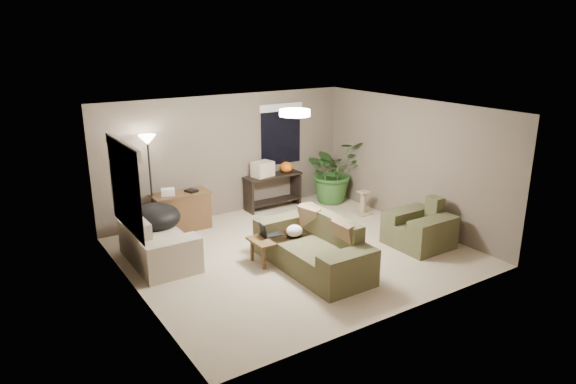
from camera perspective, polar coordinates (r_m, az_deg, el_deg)
room_shell at (r=8.62m, az=0.72°, el=0.94°), size 5.50×5.50×5.50m
main_sofa at (r=8.39m, az=2.91°, el=-6.49°), size 0.95×2.20×0.85m
throw_pillows at (r=8.40m, az=4.36°, el=-3.88°), size 0.32×1.37×0.47m
loveseat at (r=8.82m, az=-14.34°, el=-5.80°), size 0.90×1.60×0.85m
armchair at (r=9.52m, az=14.42°, el=-4.08°), size 0.95×1.00×0.85m
coffee_table at (r=8.65m, az=-0.96°, el=-5.26°), size 1.00×0.55×0.42m
laptop at (r=8.61m, az=-2.27°, el=-4.53°), size 0.38×0.27×0.24m
plastic_bag at (r=8.58m, az=0.71°, el=-4.32°), size 0.35×0.33×0.20m
desk at (r=10.13m, az=-11.71°, el=-2.10°), size 1.10×0.50×0.75m
desk_papers at (r=9.94m, az=-12.67°, el=0.03°), size 0.72×0.32×0.12m
console_table at (r=11.17m, az=-1.69°, el=0.40°), size 1.30×0.40×0.75m
pumpkin at (r=11.24m, az=-0.18°, el=2.78°), size 0.35×0.35×0.24m
cardboard_box at (r=10.92m, az=-2.83°, el=2.57°), size 0.48×0.40×0.32m
papasan_chair at (r=9.41m, az=-14.54°, el=-3.25°), size 1.05×1.05×0.80m
floor_lamp at (r=9.73m, az=-15.27°, el=4.33°), size 0.32×0.32×1.91m
ceiling_fixture at (r=8.37m, az=0.76°, el=8.79°), size 0.50×0.50×0.10m
houseplant at (r=11.63m, az=5.01°, el=1.62°), size 1.28×1.42×1.11m
cat_scratching_post at (r=10.95m, az=8.33°, el=-1.36°), size 0.32×0.32×0.50m
window_left at (r=7.66m, az=-17.82°, el=2.15°), size 0.05×1.56×1.33m
window_back at (r=11.22m, az=-0.78°, el=7.56°), size 1.06×0.05×1.33m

